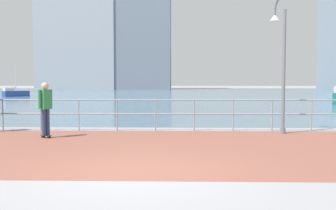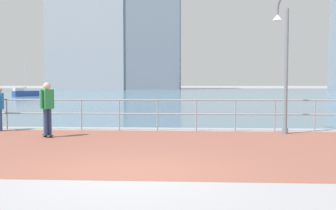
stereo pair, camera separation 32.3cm
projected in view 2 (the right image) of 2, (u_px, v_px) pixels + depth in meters
The scene contains 9 objects.
ground at pixel (180, 96), 47.58m from camera, with size 220.00×220.00×0.00m, color #9E9EA3.
brick_paving at pixel (147, 147), 10.64m from camera, with size 28.00×7.19×0.01m, color #935647.
harbor_water at pixel (182, 93), 59.07m from camera, with size 180.00×88.00×0.00m, color slate.
waterfront_railing at pixel (157, 109), 14.17m from camera, with size 25.25×0.06×1.15m.
lamppost at pixel (283, 56), 13.38m from camera, with size 0.49×0.78×4.83m.
skateboarder at pixel (47, 104), 12.48m from camera, with size 0.40×0.52×1.77m.
sailboat_white at pixel (25, 93), 47.35m from camera, with size 2.71×2.95×4.31m.
tower_glass at pixel (91, 34), 91.91m from camera, with size 17.63×13.16×27.68m.
tower_brick at pixel (153, 35), 91.93m from camera, with size 13.06×14.07×26.88m.
Camera 2 is at (1.14, -7.56, 1.79)m, focal length 41.87 mm.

